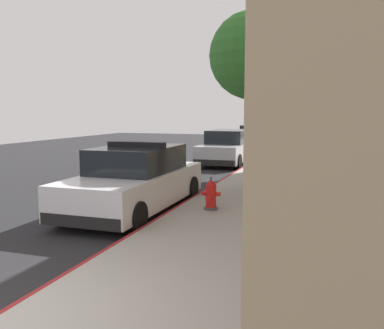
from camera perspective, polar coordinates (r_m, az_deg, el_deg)
name	(u,v)px	position (r m, az deg, el deg)	size (l,w,h in m)	color
ground_plane	(103,182)	(15.61, -11.88, -2.28)	(30.79, 60.00, 0.20)	#232326
sidewalk_pavement	(271,186)	(13.59, 10.51, -2.86)	(3.21, 60.00, 0.16)	#9E9991
curb_painted_edge	(220,183)	(13.91, 3.78, -2.53)	(0.08, 60.00, 0.16)	maroon
police_cruiser	(136,180)	(10.42, -7.53, -2.13)	(1.94, 4.84, 1.68)	white
parked_car_silver_ahead	(228,148)	(19.72, 4.85, 2.24)	(1.94, 4.84, 1.56)	#B2B5BA
parked_car_dark_far	(256,138)	(27.13, 8.60, 3.52)	(1.94, 4.84, 1.56)	black
fire_hydrant	(211,195)	(9.79, 2.55, -4.05)	(0.44, 0.40, 0.76)	#4C4C51
street_tree	(253,57)	(12.60, 8.22, 14.14)	(2.52, 2.52, 5.09)	brown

